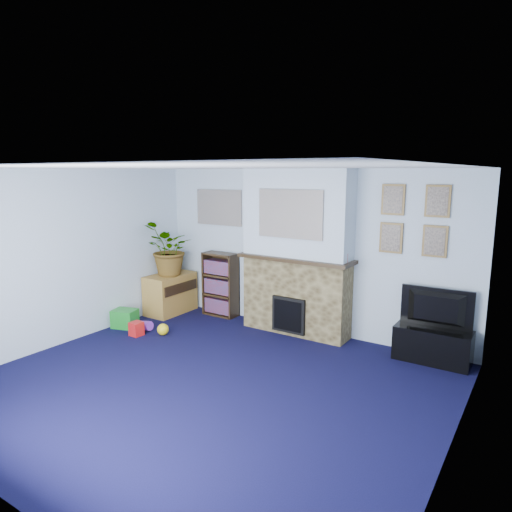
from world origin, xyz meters
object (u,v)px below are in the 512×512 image
Objects in this scene: television at (435,309)px; bookshelf at (221,286)px; tv_stand at (432,344)px; sideboard at (170,292)px.

bookshelf reaches higher than television.
sideboard is (-4.19, -0.28, 0.12)m from tv_stand.
television is at bearing -0.96° from bookshelf.
bookshelf is at bearing -3.62° from television.
bookshelf is 1.24× the size of sideboard.
bookshelf is at bearing 178.71° from tv_stand.
television is 1.02× the size of sideboard.
tv_stand is 0.87× the size of bookshelf.
television is 0.83× the size of bookshelf.
bookshelf is (-3.39, 0.08, 0.28)m from tv_stand.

